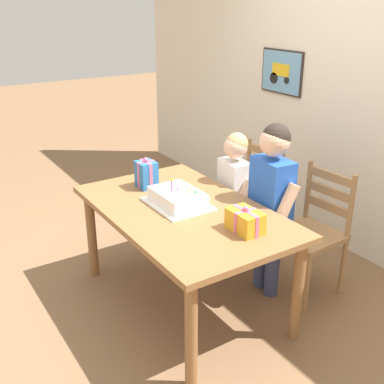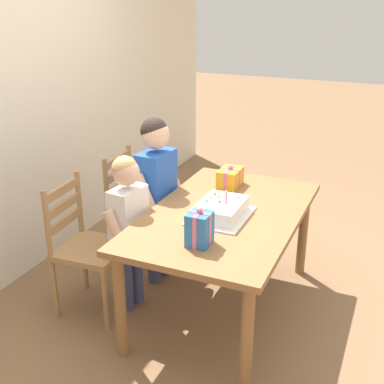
# 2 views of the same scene
# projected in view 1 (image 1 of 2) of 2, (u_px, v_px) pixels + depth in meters

# --- Properties ---
(ground_plane) EXTENTS (20.00, 20.00, 0.00)m
(ground_plane) POSITION_uv_depth(u_px,v_px,m) (184.00, 302.00, 3.39)
(ground_plane) COLOR #846042
(back_wall) EXTENTS (6.40, 0.11, 2.60)m
(back_wall) POSITION_uv_depth(u_px,v_px,m) (359.00, 95.00, 3.72)
(back_wall) COLOR silver
(back_wall) RESTS_ON ground
(dining_table) EXTENTS (1.55, 0.94, 0.73)m
(dining_table) POSITION_uv_depth(u_px,v_px,m) (184.00, 221.00, 3.15)
(dining_table) COLOR olive
(dining_table) RESTS_ON ground
(birthday_cake) EXTENTS (0.44, 0.34, 0.19)m
(birthday_cake) POSITION_uv_depth(u_px,v_px,m) (177.00, 198.00, 3.16)
(birthday_cake) COLOR white
(birthday_cake) RESTS_ON dining_table
(gift_box_red_large) EXTENTS (0.22, 0.15, 0.16)m
(gift_box_red_large) POSITION_uv_depth(u_px,v_px,m) (245.00, 221.00, 2.80)
(gift_box_red_large) COLOR gold
(gift_box_red_large) RESTS_ON dining_table
(gift_box_beside_cake) EXTENTS (0.15, 0.13, 0.23)m
(gift_box_beside_cake) POSITION_uv_depth(u_px,v_px,m) (146.00, 174.00, 3.44)
(gift_box_beside_cake) COLOR #286BB7
(gift_box_beside_cake) RESTS_ON dining_table
(chair_left) EXTENTS (0.45, 0.45, 0.92)m
(chair_left) POSITION_uv_depth(u_px,v_px,m) (250.00, 200.00, 3.92)
(chair_left) COLOR #A87A4C
(chair_left) RESTS_ON ground
(chair_right) EXTENTS (0.44, 0.44, 0.92)m
(chair_right) POSITION_uv_depth(u_px,v_px,m) (312.00, 232.00, 3.38)
(chair_right) COLOR #A87A4C
(chair_right) RESTS_ON ground
(child_older) EXTENTS (0.47, 0.27, 1.26)m
(child_older) POSITION_uv_depth(u_px,v_px,m) (271.00, 194.00, 3.26)
(child_older) COLOR #38426B
(child_older) RESTS_ON ground
(child_younger) EXTENTS (0.41, 0.25, 1.10)m
(child_younger) POSITION_uv_depth(u_px,v_px,m) (234.00, 188.00, 3.61)
(child_younger) COLOR #38426B
(child_younger) RESTS_ON ground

